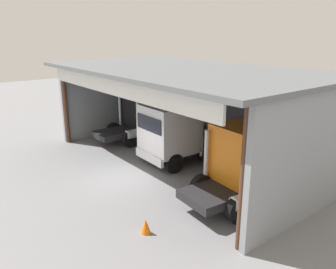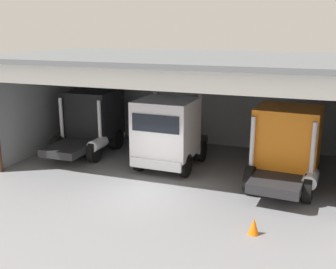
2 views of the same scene
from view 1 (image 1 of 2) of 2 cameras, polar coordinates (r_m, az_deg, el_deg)
ground_plane at (r=16.84m, az=-7.64°, el=-7.46°), size 80.00×80.00×0.00m
workshop_shed at (r=18.53m, az=4.91°, el=6.67°), size 15.60×8.97×5.22m
truck_black_center_bay at (r=22.47m, az=-4.47°, el=3.48°), size 2.63×4.99×3.21m
truck_white_left_bay at (r=18.08m, az=0.78°, el=0.36°), size 2.73×4.97×3.40m
truck_orange_right_bay at (r=14.24m, az=13.03°, el=-4.68°), size 2.79×4.54×3.30m
oil_drum at (r=22.87m, az=4.94°, el=0.42°), size 0.58×0.58×0.88m
tool_cart at (r=21.79m, az=3.43°, el=-0.21°), size 0.90×0.60×1.00m
traffic_cone at (r=12.42m, az=-3.83°, el=-15.37°), size 0.36×0.36×0.56m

